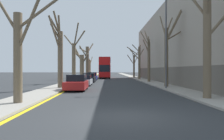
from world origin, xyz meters
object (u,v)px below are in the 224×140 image
object	(u,v)px
double_decker_bus	(105,67)
parked_car_0	(77,83)
street_tree_right_4	(134,64)
street_tree_left_5	(90,67)
lamp_post	(165,38)
parked_car_1	(84,80)
street_tree_right_1	(168,51)
street_tree_right_0	(207,38)
street_tree_left_3	(81,64)
street_tree_right_2	(148,58)
parked_car_2	(89,78)
street_tree_left_2	(74,59)
street_tree_left_0	(20,52)
street_tree_right_3	(139,61)
street_tree_left_1	(60,54)
parked_car_3	(92,76)
street_tree_left_4	(87,61)

from	to	relation	value
double_decker_bus	parked_car_0	size ratio (longest dim) A/B	2.57
street_tree_right_4	parked_car_0	size ratio (longest dim) A/B	1.83
street_tree_left_5	lamp_post	distance (m)	40.75
parked_car_1	street_tree_right_1	bearing A→B (deg)	-19.67
double_decker_bus	street_tree_right_1	bearing A→B (deg)	-75.00
street_tree_right_4	street_tree_right_0	bearing A→B (deg)	-89.85
street_tree_right_0	street_tree_right_1	size ratio (longest dim) A/B	0.99
street_tree_left_3	street_tree_right_2	bearing A→B (deg)	-38.91
parked_car_2	lamp_post	xyz separation A→B (m)	(8.38, -12.28, 4.28)
street_tree_right_2	double_decker_bus	world-z (taller)	street_tree_right_2
street_tree_left_2	street_tree_left_0	bearing A→B (deg)	-89.72
lamp_post	street_tree_right_4	bearing A→B (deg)	88.81
street_tree_right_4	lamp_post	distance (m)	29.84
street_tree_left_3	street_tree_right_3	distance (m)	10.99
street_tree_left_1	parked_car_2	world-z (taller)	street_tree_left_1
street_tree_right_4	parked_car_3	size ratio (longest dim) A/B	1.76
street_tree_right_1	double_decker_bus	bearing A→B (deg)	105.00
street_tree_left_5	street_tree_right_2	distance (m)	29.81
street_tree_right_0	parked_car_2	size ratio (longest dim) A/B	1.73
street_tree_left_5	street_tree_right_1	bearing A→B (deg)	-73.04
street_tree_left_3	street_tree_right_0	xyz separation A→B (m)	(11.24, -27.93, 0.99)
street_tree_left_4	street_tree_right_4	bearing A→B (deg)	0.83
street_tree_right_0	street_tree_right_1	bearing A→B (deg)	89.12
street_tree_left_2	street_tree_right_4	size ratio (longest dim) A/B	1.17
parked_car_1	lamp_post	xyz separation A→B (m)	(8.38, -5.50, 4.32)
street_tree_left_0	street_tree_left_3	bearing A→B (deg)	90.45
street_tree_left_5	street_tree_right_3	xyz separation A→B (m)	(10.91, -18.48, 0.94)
street_tree_right_4	parked_car_3	world-z (taller)	street_tree_right_4
street_tree_left_1	street_tree_right_3	bearing A→B (deg)	61.87
parked_car_1	parked_car_3	bearing A→B (deg)	90.00
street_tree_left_4	street_tree_right_2	size ratio (longest dim) A/B	1.02
double_decker_bus	parked_car_0	world-z (taller)	double_decker_bus
street_tree_left_4	parked_car_2	size ratio (longest dim) A/B	1.79
street_tree_right_4	lamp_post	bearing A→B (deg)	-91.19
parked_car_0	street_tree_left_3	bearing A→B (deg)	95.70
street_tree_left_1	street_tree_right_1	size ratio (longest dim) A/B	0.93
street_tree_left_3	street_tree_right_2	size ratio (longest dim) A/B	0.77
lamp_post	street_tree_left_1	bearing A→B (deg)	175.81
street_tree_left_4	lamp_post	size ratio (longest dim) A/B	0.92
street_tree_right_0	lamp_post	bearing A→B (deg)	95.61
street_tree_right_4	street_tree_left_5	bearing A→B (deg)	139.27
parked_car_1	street_tree_right_3	bearing A→B (deg)	60.09
street_tree_right_1	parked_car_2	bearing A→B (deg)	132.51
street_tree_left_0	street_tree_right_0	size ratio (longest dim) A/B	0.76
street_tree_left_0	lamp_post	world-z (taller)	lamp_post
street_tree_left_1	street_tree_left_3	size ratio (longest dim) A/B	1.21
street_tree_left_4	street_tree_right_0	xyz separation A→B (m)	(10.99, -36.93, -0.09)
street_tree_right_2	parked_car_0	bearing A→B (deg)	-125.70
street_tree_right_0	parked_car_3	size ratio (longest dim) A/B	1.96
street_tree_left_1	parked_car_0	distance (m)	3.74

